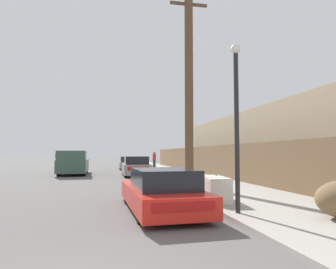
{
  "coord_description": "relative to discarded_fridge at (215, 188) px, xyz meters",
  "views": [
    {
      "loc": [
        0.37,
        -2.71,
        1.61
      ],
      "look_at": [
        3.09,
        11.01,
        2.49
      ],
      "focal_mm": 32.0,
      "sensor_mm": 36.0,
      "label": 1
    }
  ],
  "objects": [
    {
      "name": "pedestrian",
      "position": [
        1.21,
        20.97,
        0.49
      ],
      "size": [
        0.34,
        0.34,
        1.67
      ],
      "color": "#282D42",
      "rests_on": "sidewalk_curb"
    },
    {
      "name": "discarded_fridge",
      "position": [
        0.0,
        0.0,
        0.0
      ],
      "size": [
        0.86,
        1.79,
        0.77
      ],
      "rotation": [
        0.0,
        0.0,
        -0.11
      ],
      "color": "silver",
      "rests_on": "sidewalk_curb"
    },
    {
      "name": "pickup_truck",
      "position": [
        -5.95,
        14.43,
        0.41
      ],
      "size": [
        2.15,
        5.46,
        1.79
      ],
      "rotation": [
        0.0,
        0.0,
        3.17
      ],
      "color": "#385647",
      "rests_on": "ground"
    },
    {
      "name": "car_parked_far",
      "position": [
        -1.38,
        21.57,
        0.11
      ],
      "size": [
        1.84,
        4.06,
        1.28
      ],
      "rotation": [
        0.0,
        0.0,
        0.01
      ],
      "color": "gray",
      "rests_on": "ground"
    },
    {
      "name": "parked_sports_car_red",
      "position": [
        -1.88,
        -0.82,
        0.05
      ],
      "size": [
        1.98,
        4.68,
        1.18
      ],
      "rotation": [
        0.0,
        0.0,
        0.05
      ],
      "color": "red",
      "rests_on": "ground"
    },
    {
      "name": "car_parked_mid",
      "position": [
        -1.41,
        12.44,
        0.16
      ],
      "size": [
        1.85,
        4.14,
        1.4
      ],
      "rotation": [
        0.0,
        0.0,
        0.0
      ],
      "color": "gray",
      "rests_on": "ground"
    },
    {
      "name": "street_lamp",
      "position": [
        -0.13,
        -2.02,
        2.16
      ],
      "size": [
        0.26,
        0.26,
        4.32
      ],
      "color": "#232326",
      "rests_on": "sidewalk_curb"
    },
    {
      "name": "sidewalk_curb",
      "position": [
        1.6,
        17.07,
        -0.43
      ],
      "size": [
        4.2,
        63.0,
        0.12
      ],
      "primitive_type": "cube",
      "color": "#9E998E",
      "rests_on": "ground"
    },
    {
      "name": "utility_pole",
      "position": [
        0.29,
        4.15,
        4.44
      ],
      "size": [
        1.8,
        0.4,
        9.5
      ],
      "color": "brown",
      "rests_on": "sidewalk_curb"
    },
    {
      "name": "wooden_fence",
      "position": [
        3.55,
        12.74,
        0.63
      ],
      "size": [
        0.08,
        36.41,
        2.0
      ],
      "primitive_type": "cube",
      "color": "brown",
      "rests_on": "sidewalk_curb"
    },
    {
      "name": "building_right_house",
      "position": [
        8.34,
        9.01,
        1.71
      ],
      "size": [
        6.0,
        23.31,
        4.41
      ],
      "primitive_type": "cube",
      "color": "tan",
      "rests_on": "ground"
    }
  ]
}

